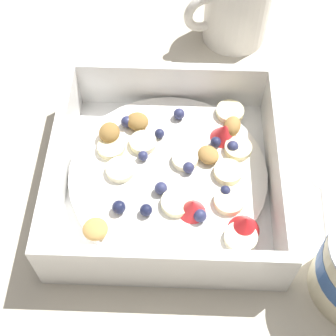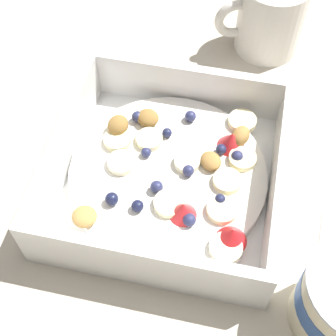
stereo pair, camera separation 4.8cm
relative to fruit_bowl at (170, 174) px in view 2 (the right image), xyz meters
name	(u,v)px [view 2 (the right image)]	position (x,y,z in m)	size (l,w,h in m)	color
ground_plane	(175,192)	(-0.01, 0.01, -0.02)	(2.40, 2.40, 0.00)	beige
fruit_bowl	(170,174)	(0.00, 0.00, 0.00)	(0.22, 0.22, 0.06)	white
spoon	(326,215)	(-0.16, 0.00, -0.02)	(0.03, 0.17, 0.01)	silver
coffee_mug	(269,17)	(-0.07, -0.23, 0.03)	(0.11, 0.08, 0.09)	white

